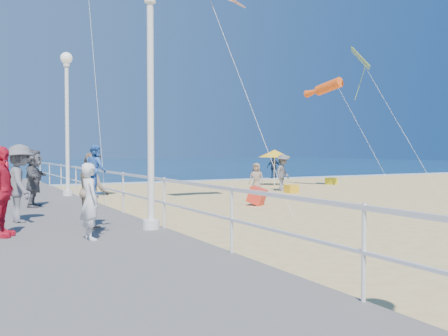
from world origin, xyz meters
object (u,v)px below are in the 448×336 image
spectator_3 (1,192)px  spectator_5 (34,178)px  beach_walker_a (283,173)px  beach_chair_left (291,189)px  beach_chair_right (331,181)px  beach_walker_b (274,167)px  lamp_post_far (67,108)px  beach_walker_c (256,178)px  lamp_post_mid (150,76)px  spectator_2 (20,183)px  beach_umbrella (274,153)px  spectator_1 (94,190)px  toddler_held (96,169)px  woman_holding_toddler (90,201)px  box_kite (257,198)px

spectator_3 → spectator_5: spectator_3 is taller
beach_walker_a → beach_chair_left: 1.45m
spectator_3 → beach_chair_right: (19.53, 13.26, -1.08)m
spectator_3 → beach_walker_b: (19.83, 19.98, -0.42)m
lamp_post_far → beach_walker_c: lamp_post_far is taller
lamp_post_mid → beach_walker_c: 13.93m
spectator_2 → beach_umbrella: spectator_2 is taller
spectator_1 → beach_chair_left: size_ratio=2.99×
lamp_post_mid → beach_chair_right: (16.63, 13.68, -3.46)m
spectator_3 → beach_umbrella: (15.91, 14.13, 0.63)m
spectator_1 → beach_umbrella: beach_umbrella is taller
spectator_2 → spectator_5: bearing=-17.1°
lamp_post_far → beach_walker_b: (16.93, 11.40, -2.80)m
lamp_post_far → spectator_1: bearing=-97.1°
toddler_held → spectator_2: size_ratio=0.52×
woman_holding_toddler → spectator_5: size_ratio=0.84×
spectator_2 → beach_walker_c: (11.38, 7.77, -0.57)m
woman_holding_toddler → beach_walker_b: bearing=-46.4°
box_kite → spectator_3: bearing=173.4°
spectator_2 → beach_umbrella: (15.36, 12.11, 0.60)m
box_kite → beach_walker_c: bearing=21.0°
lamp_post_far → spectator_2: bearing=-109.7°
beach_walker_c → toddler_held: bearing=-85.9°
spectator_2 → spectator_5: (0.72, 3.21, -0.05)m
box_kite → spectator_2: bearing=164.5°
beach_umbrella → beach_chair_right: bearing=-13.5°
spectator_3 → beach_walker_c: spectator_3 is taller
spectator_3 → beach_umbrella: 21.29m
woman_holding_toddler → spectator_3: spectator_3 is taller
lamp_post_mid → lamp_post_far: 9.00m
spectator_1 → box_kite: spectator_1 is taller
lamp_post_far → spectator_3: size_ratio=3.01×
spectator_5 → woman_holding_toddler: bearing=-162.1°
toddler_held → beach_umbrella: 20.79m
lamp_post_far → spectator_2: 7.36m
beach_chair_right → beach_walker_a: bearing=-154.4°
toddler_held → box_kite: size_ratio=1.58×
lamp_post_far → woman_holding_toddler: (-1.45, -9.68, -2.54)m
lamp_post_far → toddler_held: bearing=-97.8°
beach_walker_c → spectator_3: bearing=-92.6°
spectator_1 → spectator_3: spectator_3 is taller
beach_walker_b → beach_walker_c: bearing=73.2°
lamp_post_far → spectator_2: size_ratio=2.91×
lamp_post_far → beach_walker_c: (9.03, 1.20, -2.92)m
spectator_2 → lamp_post_mid: bearing=-140.5°
lamp_post_far → beach_chair_right: (16.63, 4.68, -3.46)m
spectator_1 → beach_walker_b: 26.56m
lamp_post_mid → toddler_held: lamp_post_mid is taller
woman_holding_toddler → spectator_5: (-0.18, 6.32, 0.14)m
spectator_5 → beach_chair_right: 19.98m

